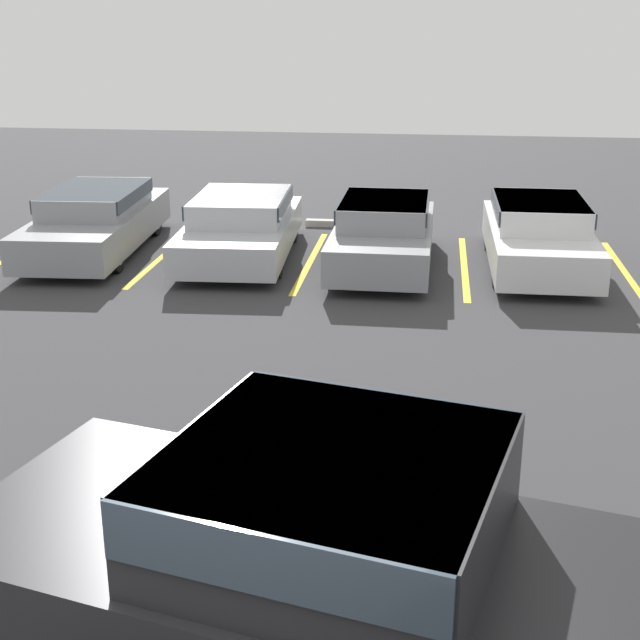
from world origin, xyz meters
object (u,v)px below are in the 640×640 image
at_px(pickup_truck, 375,594).
at_px(parked_sedan_a, 96,219).
at_px(parked_sedan_c, 384,231).
at_px(parked_sedan_b, 241,224).
at_px(wheel_stop_curb, 351,224).
at_px(parked_sedan_d, 539,233).

relative_size(pickup_truck, parked_sedan_a, 1.21).
xyz_separation_m(pickup_truck, parked_sedan_c, (-0.61, 10.91, -0.28)).
bearing_deg(pickup_truck, parked_sedan_c, 106.93).
relative_size(parked_sedan_a, parked_sedan_b, 1.09).
relative_size(parked_sedan_b, wheel_stop_curb, 2.34).
bearing_deg(parked_sedan_d, parked_sedan_a, -91.11).
bearing_deg(wheel_stop_curb, parked_sedan_d, -37.36).
height_order(parked_sedan_a, parked_sedan_d, parked_sedan_d).
distance_m(pickup_truck, parked_sedan_d, 11.34).
bearing_deg(parked_sedan_b, pickup_truck, 13.41).
bearing_deg(parked_sedan_c, parked_sedan_a, -93.15).
bearing_deg(wheel_stop_curb, parked_sedan_b, -123.23).
relative_size(parked_sedan_b, parked_sedan_d, 1.04).
relative_size(pickup_truck, parked_sedan_b, 1.31).
height_order(pickup_truck, wheel_stop_curb, pickup_truck).
bearing_deg(parked_sedan_a, parked_sedan_d, 85.88).
bearing_deg(parked_sedan_a, wheel_stop_curb, 116.56).
relative_size(parked_sedan_d, wheel_stop_curb, 2.25).
height_order(pickup_truck, parked_sedan_c, pickup_truck).
xyz_separation_m(parked_sedan_b, parked_sedan_d, (5.41, -0.04, 0.02)).
xyz_separation_m(parked_sedan_c, wheel_stop_curb, (-0.88, 3.00, -0.57)).
bearing_deg(parked_sedan_b, parked_sedan_d, 86.66).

